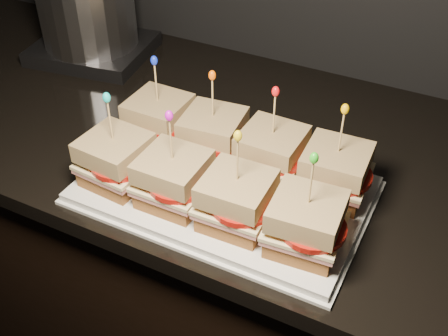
% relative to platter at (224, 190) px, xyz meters
% --- Properties ---
extents(granite_slab, '(2.23, 0.65, 0.03)m').
position_rel_platter_xyz_m(granite_slab, '(0.18, 0.16, -0.03)').
color(granite_slab, black).
rests_on(granite_slab, cabinet).
extents(platter, '(0.45, 0.28, 0.02)m').
position_rel_platter_xyz_m(platter, '(0.00, 0.00, 0.00)').
color(platter, white).
rests_on(platter, granite_slab).
extents(platter_rim, '(0.46, 0.29, 0.01)m').
position_rel_platter_xyz_m(platter_rim, '(0.00, 0.00, -0.01)').
color(platter_rim, white).
rests_on(platter_rim, granite_slab).
extents(sandwich_0_bread_bot, '(0.10, 0.10, 0.03)m').
position_rel_platter_xyz_m(sandwich_0_bread_bot, '(-0.16, 0.06, 0.02)').
color(sandwich_0_bread_bot, '#573415').
rests_on(sandwich_0_bread_bot, platter).
extents(sandwich_0_ham, '(0.10, 0.10, 0.01)m').
position_rel_platter_xyz_m(sandwich_0_ham, '(-0.16, 0.06, 0.04)').
color(sandwich_0_ham, '#B3695F').
rests_on(sandwich_0_ham, sandwich_0_bread_bot).
extents(sandwich_0_cheese, '(0.11, 0.10, 0.01)m').
position_rel_platter_xyz_m(sandwich_0_cheese, '(-0.16, 0.06, 0.05)').
color(sandwich_0_cheese, beige).
rests_on(sandwich_0_cheese, sandwich_0_ham).
extents(sandwich_0_tomato, '(0.09, 0.09, 0.01)m').
position_rel_platter_xyz_m(sandwich_0_tomato, '(-0.15, 0.06, 0.05)').
color(sandwich_0_tomato, '#B0160D').
rests_on(sandwich_0_tomato, sandwich_0_cheese).
extents(sandwich_0_bread_top, '(0.10, 0.10, 0.03)m').
position_rel_platter_xyz_m(sandwich_0_bread_top, '(-0.16, 0.06, 0.07)').
color(sandwich_0_bread_top, '#5B3415').
rests_on(sandwich_0_bread_top, sandwich_0_tomato).
extents(sandwich_0_pick, '(0.00, 0.00, 0.09)m').
position_rel_platter_xyz_m(sandwich_0_pick, '(-0.16, 0.06, 0.12)').
color(sandwich_0_pick, tan).
rests_on(sandwich_0_pick, sandwich_0_bread_top).
extents(sandwich_0_frill, '(0.01, 0.01, 0.02)m').
position_rel_platter_xyz_m(sandwich_0_frill, '(-0.16, 0.06, 0.17)').
color(sandwich_0_frill, '#132BCD').
rests_on(sandwich_0_frill, sandwich_0_pick).
extents(sandwich_1_bread_bot, '(0.10, 0.10, 0.03)m').
position_rel_platter_xyz_m(sandwich_1_bread_bot, '(-0.05, 0.06, 0.02)').
color(sandwich_1_bread_bot, '#573415').
rests_on(sandwich_1_bread_bot, platter).
extents(sandwich_1_ham, '(0.11, 0.11, 0.01)m').
position_rel_platter_xyz_m(sandwich_1_ham, '(-0.05, 0.06, 0.04)').
color(sandwich_1_ham, '#B3695F').
rests_on(sandwich_1_ham, sandwich_1_bread_bot).
extents(sandwich_1_cheese, '(0.12, 0.11, 0.01)m').
position_rel_platter_xyz_m(sandwich_1_cheese, '(-0.05, 0.06, 0.05)').
color(sandwich_1_cheese, beige).
rests_on(sandwich_1_cheese, sandwich_1_ham).
extents(sandwich_1_tomato, '(0.09, 0.09, 0.01)m').
position_rel_platter_xyz_m(sandwich_1_tomato, '(-0.04, 0.06, 0.05)').
color(sandwich_1_tomato, '#B0160D').
rests_on(sandwich_1_tomato, sandwich_1_cheese).
extents(sandwich_1_bread_top, '(0.11, 0.11, 0.03)m').
position_rel_platter_xyz_m(sandwich_1_bread_top, '(-0.05, 0.06, 0.07)').
color(sandwich_1_bread_top, '#5B3415').
rests_on(sandwich_1_bread_top, sandwich_1_tomato).
extents(sandwich_1_pick, '(0.00, 0.00, 0.09)m').
position_rel_platter_xyz_m(sandwich_1_pick, '(-0.05, 0.06, 0.12)').
color(sandwich_1_pick, tan).
rests_on(sandwich_1_pick, sandwich_1_bread_top).
extents(sandwich_1_frill, '(0.01, 0.01, 0.02)m').
position_rel_platter_xyz_m(sandwich_1_frill, '(-0.05, 0.06, 0.17)').
color(sandwich_1_frill, '#FC5803').
rests_on(sandwich_1_frill, sandwich_1_pick).
extents(sandwich_2_bread_bot, '(0.10, 0.10, 0.03)m').
position_rel_platter_xyz_m(sandwich_2_bread_bot, '(0.05, 0.06, 0.02)').
color(sandwich_2_bread_bot, '#573415').
rests_on(sandwich_2_bread_bot, platter).
extents(sandwich_2_ham, '(0.11, 0.10, 0.01)m').
position_rel_platter_xyz_m(sandwich_2_ham, '(0.05, 0.06, 0.04)').
color(sandwich_2_ham, '#B3695F').
rests_on(sandwich_2_ham, sandwich_2_bread_bot).
extents(sandwich_2_cheese, '(0.11, 0.10, 0.01)m').
position_rel_platter_xyz_m(sandwich_2_cheese, '(0.05, 0.06, 0.05)').
color(sandwich_2_cheese, beige).
rests_on(sandwich_2_cheese, sandwich_2_ham).
extents(sandwich_2_tomato, '(0.09, 0.09, 0.01)m').
position_rel_platter_xyz_m(sandwich_2_tomato, '(0.07, 0.06, 0.05)').
color(sandwich_2_tomato, '#B0160D').
rests_on(sandwich_2_tomato, sandwich_2_cheese).
extents(sandwich_2_bread_top, '(0.10, 0.10, 0.03)m').
position_rel_platter_xyz_m(sandwich_2_bread_top, '(0.05, 0.06, 0.07)').
color(sandwich_2_bread_top, '#5B3415').
rests_on(sandwich_2_bread_top, sandwich_2_tomato).
extents(sandwich_2_pick, '(0.00, 0.00, 0.09)m').
position_rel_platter_xyz_m(sandwich_2_pick, '(0.05, 0.06, 0.12)').
color(sandwich_2_pick, tan).
rests_on(sandwich_2_pick, sandwich_2_bread_top).
extents(sandwich_2_frill, '(0.01, 0.01, 0.02)m').
position_rel_platter_xyz_m(sandwich_2_frill, '(0.05, 0.06, 0.17)').
color(sandwich_2_frill, red).
rests_on(sandwich_2_frill, sandwich_2_pick).
extents(sandwich_3_bread_bot, '(0.10, 0.10, 0.03)m').
position_rel_platter_xyz_m(sandwich_3_bread_bot, '(0.16, 0.06, 0.02)').
color(sandwich_3_bread_bot, '#573415').
rests_on(sandwich_3_bread_bot, platter).
extents(sandwich_3_ham, '(0.11, 0.10, 0.01)m').
position_rel_platter_xyz_m(sandwich_3_ham, '(0.16, 0.06, 0.04)').
color(sandwich_3_ham, '#B3695F').
rests_on(sandwich_3_ham, sandwich_3_bread_bot).
extents(sandwich_3_cheese, '(0.11, 0.11, 0.01)m').
position_rel_platter_xyz_m(sandwich_3_cheese, '(0.16, 0.06, 0.05)').
color(sandwich_3_cheese, beige).
rests_on(sandwich_3_cheese, sandwich_3_ham).
extents(sandwich_3_tomato, '(0.09, 0.09, 0.01)m').
position_rel_platter_xyz_m(sandwich_3_tomato, '(0.17, 0.06, 0.05)').
color(sandwich_3_tomato, '#B0160D').
rests_on(sandwich_3_tomato, sandwich_3_cheese).
extents(sandwich_3_bread_top, '(0.10, 0.10, 0.03)m').
position_rel_platter_xyz_m(sandwich_3_bread_top, '(0.16, 0.06, 0.07)').
color(sandwich_3_bread_top, '#5B3415').
rests_on(sandwich_3_bread_top, sandwich_3_tomato).
extents(sandwich_3_pick, '(0.00, 0.00, 0.09)m').
position_rel_platter_xyz_m(sandwich_3_pick, '(0.16, 0.06, 0.12)').
color(sandwich_3_pick, tan).
rests_on(sandwich_3_pick, sandwich_3_bread_top).
extents(sandwich_3_frill, '(0.01, 0.01, 0.02)m').
position_rel_platter_xyz_m(sandwich_3_frill, '(0.16, 0.06, 0.17)').
color(sandwich_3_frill, '#F5B105').
rests_on(sandwich_3_frill, sandwich_3_pick).
extents(sandwich_4_bread_bot, '(0.10, 0.10, 0.03)m').
position_rel_platter_xyz_m(sandwich_4_bread_bot, '(-0.16, -0.06, 0.02)').
color(sandwich_4_bread_bot, '#573415').
rests_on(sandwich_4_bread_bot, platter).
extents(sandwich_4_ham, '(0.11, 0.11, 0.01)m').
position_rel_platter_xyz_m(sandwich_4_ham, '(-0.16, -0.06, 0.04)').
color(sandwich_4_ham, '#B3695F').
rests_on(sandwich_4_ham, sandwich_4_bread_bot).
extents(sandwich_4_cheese, '(0.11, 0.11, 0.01)m').
position_rel_platter_xyz_m(sandwich_4_cheese, '(-0.16, -0.06, 0.05)').
color(sandwich_4_cheese, beige).
rests_on(sandwich_4_cheese, sandwich_4_ham).
extents(sandwich_4_tomato, '(0.09, 0.09, 0.01)m').
position_rel_platter_xyz_m(sandwich_4_tomato, '(-0.15, -0.07, 0.05)').
color(sandwich_4_tomato, '#B0160D').
rests_on(sandwich_4_tomato, sandwich_4_cheese).
extents(sandwich_4_bread_top, '(0.10, 0.10, 0.03)m').
position_rel_platter_xyz_m(sandwich_4_bread_top, '(-0.16, -0.06, 0.07)').
color(sandwich_4_bread_top, '#5B3415').
rests_on(sandwich_4_bread_top, sandwich_4_tomato).
extents(sandwich_4_pick, '(0.00, 0.00, 0.09)m').
position_rel_platter_xyz_m(sandwich_4_pick, '(-0.16, -0.06, 0.12)').
color(sandwich_4_pick, tan).
rests_on(sandwich_4_pick, sandwich_4_bread_top).
extents(sandwich_4_frill, '(0.01, 0.01, 0.02)m').
position_rel_platter_xyz_m(sandwich_4_frill, '(-0.16, -0.06, 0.17)').
color(sandwich_4_frill, '#0FC7C1').
rests_on(sandwich_4_frill, sandwich_4_pick).
extents(sandwich_5_bread_bot, '(0.09, 0.09, 0.03)m').
position_rel_platter_xyz_m(sandwich_5_bread_bot, '(-0.05, -0.06, 0.02)').
color(sandwich_5_bread_bot, '#573415').
rests_on(sandwich_5_bread_bot, platter).
extents(sandwich_5_ham, '(0.10, 0.10, 0.01)m').
position_rel_platter_xyz_m(sandwich_5_ham, '(-0.05, -0.06, 0.04)').
color(sandwich_5_ham, '#B3695F').
rests_on(sandwich_5_ham, sandwich_5_bread_bot).
extents(sandwich_5_cheese, '(0.11, 0.10, 0.01)m').
position_rel_platter_xyz_m(sandwich_5_cheese, '(-0.05, -0.06, 0.05)').
color(sandwich_5_cheese, beige).
rests_on(sandwich_5_cheese, sandwich_5_ham).
extents(sandwich_5_tomato, '(0.09, 0.09, 0.01)m').
position_rel_platter_xyz_m(sandwich_5_tomato, '(-0.04, -0.07, 0.05)').
color(sandwich_5_tomato, '#B0160D').
rests_on(sandwich_5_tomato, sandwich_5_cheese).
extents(sandwich_5_bread_top, '(0.10, 0.10, 0.03)m').
position_rel_platter_xyz_m(sandwich_5_bread_top, '(-0.05, -0.06, 0.07)').
color(sandwich_5_bread_top, '#5B3415').
rests_on(sandwich_5_bread_top, sandwich_5_tomato).
extents(sandwich_5_pick, '(0.00, 0.00, 0.09)m').
position_rel_platter_xyz_m(sandwich_5_pick, '(-0.05, -0.06, 0.12)').
color(sandwich_5_pick, tan).
rests_on(sandwich_5_pick, sandwich_5_bread_top).
extents(sandwich_5_frill, '(0.01, 0.01, 0.02)m').
position_rel_platter_xyz_m(sandwich_5_frill, '(-0.05, -0.06, 0.17)').
color(sandwich_5_frill, '#C310C4').
rests_on(sandwich_5_frill, sandwich_5_pick).
extents(sandwich_6_bread_bot, '(0.10, 0.10, 0.03)m').
position_rel_platter_xyz_m(sandwich_6_bread_bot, '(0.05, -0.06, 0.02)').
color(sandwich_6_bread_bot, '#573415').
rests_on(sandwich_6_bread_bot, platter).
extents(sandwich_6_ham, '(0.11, 0.10, 0.01)m').
position_rel_platter_xyz_m(sandwich_6_ham, '(0.05, -0.06, 0.04)').
color(sandwich_6_ham, '#B3695F').
rests_on(sandwich_6_ham, sandwich_6_bread_bot).
extents(sandwich_6_cheese, '(0.11, 0.10, 0.01)m').
position_rel_platter_xyz_m(sandwich_6_cheese, '(0.05, -0.06, 0.05)').
color(sandwich_6_cheese, beige).
rests_on(sandwich_6_cheese, sandwich_6_ham).
extents(sandwich_6_tomato, '(0.09, 0.09, 0.01)m').
position_rel_platter_xyz_m(sandwich_6_tomato, '(0.07, -0.07, 0.05)').
color(sandwich_6_tomato, '#B0160D').
rests_on(sandwich_6_tomato, sandwich_6_cheese).
extents(sandwich_6_bread_top, '(0.10, 0.10, 0.03)m').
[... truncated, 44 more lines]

